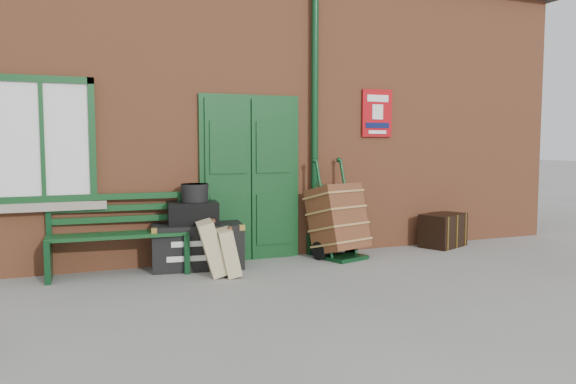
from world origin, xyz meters
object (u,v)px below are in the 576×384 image
bench (118,233)px  porter_trolley (338,220)px  dark_trunk (443,230)px  houdini_trunk (197,245)px

bench → porter_trolley: (2.94, -0.16, 0.02)m
porter_trolley → dark_trunk: (1.91, 0.13, -0.27)m
houdini_trunk → dark_trunk: houdini_trunk is taller
bench → dark_trunk: (4.86, -0.03, -0.26)m
bench → houdini_trunk: 1.01m
dark_trunk → porter_trolley: bearing=160.7°
porter_trolley → dark_trunk: 1.94m
porter_trolley → dark_trunk: size_ratio=1.93×
houdini_trunk → porter_trolley: size_ratio=0.83×
bench → porter_trolley: 2.95m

